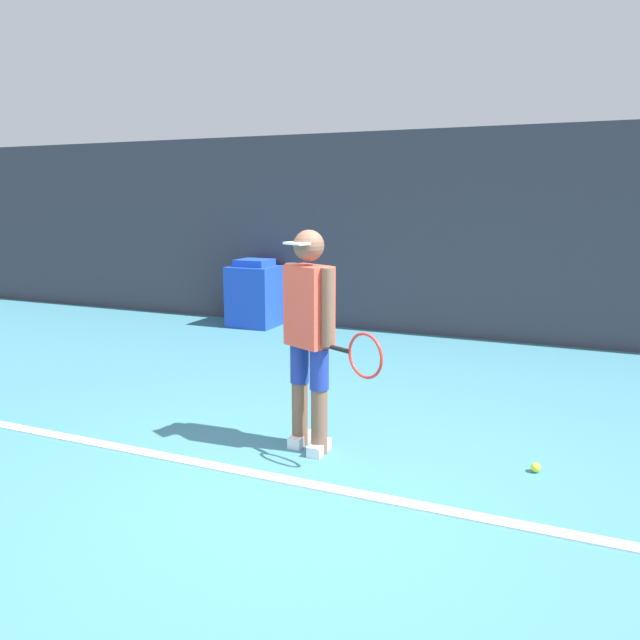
{
  "coord_description": "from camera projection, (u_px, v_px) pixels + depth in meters",
  "views": [
    {
      "loc": [
        1.61,
        -3.29,
        1.83
      ],
      "look_at": [
        -0.18,
        0.9,
        0.94
      ],
      "focal_mm": 35.0,
      "sensor_mm": 36.0,
      "label": 1
    }
  ],
  "objects": [
    {
      "name": "back_wall",
      "position": [
        455.0,
        235.0,
        8.18
      ],
      "size": [
        24.0,
        0.1,
        2.71
      ],
      "color": "#383842",
      "rests_on": "ground_plane"
    },
    {
      "name": "tennis_ball",
      "position": [
        536.0,
        467.0,
        4.23
      ],
      "size": [
        0.07,
        0.07,
        0.07
      ],
      "color": "#D1E533",
      "rests_on": "ground_plane"
    },
    {
      "name": "covered_chair",
      "position": [
        255.0,
        294.0,
        9.04
      ],
      "size": [
        0.67,
        0.63,
        0.97
      ],
      "color": "blue",
      "rests_on": "ground_plane"
    },
    {
      "name": "court_baseline",
      "position": [
        300.0,
        483.0,
        4.07
      ],
      "size": [
        21.6,
        0.1,
        0.01
      ],
      "color": "white",
      "rests_on": "ground_plane"
    },
    {
      "name": "tennis_player",
      "position": [
        310.0,
        331.0,
        4.46
      ],
      "size": [
        0.88,
        0.48,
        1.62
      ],
      "rotation": [
        0.0,
        0.0,
        -0.44
      ],
      "color": "brown",
      "rests_on": "ground_plane"
    },
    {
      "name": "ground_plane",
      "position": [
        291.0,
        493.0,
        3.94
      ],
      "size": [
        24.0,
        24.0,
        0.0
      ],
      "primitive_type": "plane",
      "color": "teal"
    }
  ]
}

